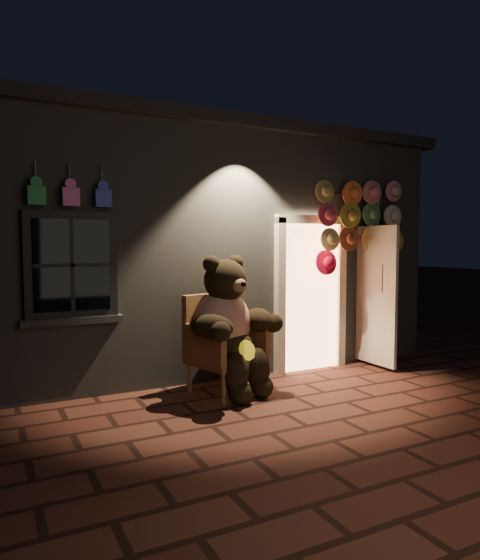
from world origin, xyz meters
TOP-DOWN VIEW (x-y plane):
  - ground at (0.00, 0.00)m, footprint 60.00×60.00m
  - shop_building at (0.00, 3.99)m, footprint 7.30×5.95m
  - wicker_armchair at (-0.24, 1.05)m, footprint 0.97×0.92m
  - teddy_bear at (-0.21, 0.90)m, footprint 1.16×1.06m
  - hat_rack at (2.07, 1.28)m, footprint 1.53×0.22m

SIDE VIEW (x-z plane):
  - ground at x=0.00m, z-range 0.00..0.00m
  - wicker_armchair at x=-0.24m, z-range 0.00..1.17m
  - teddy_bear at x=-0.21m, z-range -0.01..1.65m
  - shop_building at x=0.00m, z-range -0.02..3.49m
  - hat_rack at x=2.07m, z-range 0.76..3.47m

